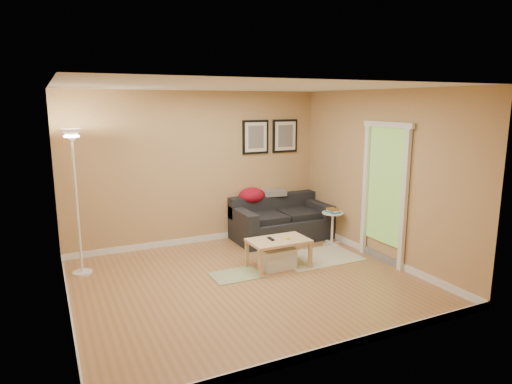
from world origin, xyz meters
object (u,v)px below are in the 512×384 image
Objects in this scene: coffee_table at (278,254)px; side_table at (332,228)px; sofa at (281,218)px; storage_bin at (277,258)px; book_stack at (333,210)px; floor_lamp at (77,207)px.

side_table is at bearing 28.51° from coffee_table.
storage_bin is (-0.76, -1.25, -0.22)m from sofa.
floor_lamp is (-4.02, 0.41, 0.38)m from book_stack.
book_stack is at bearing -5.79° from floor_lamp.
floor_lamp is (-3.38, -0.25, 0.60)m from sofa.
sofa is at bearing 58.81° from storage_bin.
side_table is at bearing 71.00° from book_stack.
sofa reaches higher than coffee_table.
sofa is 1.48m from storage_bin.
floor_lamp reaches higher than book_stack.
storage_bin is 1.52m from side_table.
storage_bin is 2.26× the size of book_stack.
book_stack reaches higher than storage_bin.
floor_lamp is (-4.02, 0.40, 0.70)m from side_table.
sofa is 0.92m from side_table.
floor_lamp is at bearing 159.13° from storage_bin.
floor_lamp is (-2.64, 1.01, 0.76)m from coffee_table.
floor_lamp reaches higher than storage_bin.
book_stack is (1.40, 0.59, 0.44)m from storage_bin.
sofa is 0.82× the size of floor_lamp.
side_table is at bearing -5.69° from floor_lamp.
sofa reaches higher than side_table.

